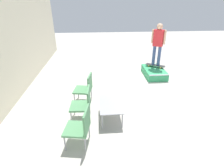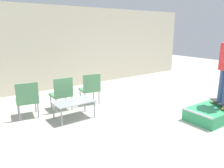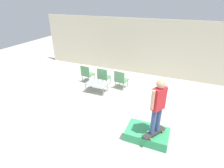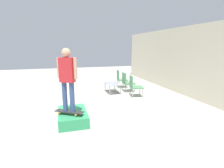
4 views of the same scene
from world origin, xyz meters
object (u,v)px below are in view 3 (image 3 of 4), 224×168
skateboard_on_ramp (154,132)px  coffee_table (97,84)px  patio_chair_center (103,76)px  skate_ramp_box (147,134)px  patio_chair_right (121,79)px  person_skater (158,103)px  patio_chair_left (87,73)px

skateboard_on_ramp → coffee_table: size_ratio=0.82×
coffee_table → patio_chair_center: patio_chair_center is taller
coffee_table → patio_chair_center: (-0.00, 0.72, 0.10)m
skate_ramp_box → patio_chair_right: patio_chair_right is taller
person_skater → skate_ramp_box: bearing=98.2°
coffee_table → patio_chair_right: bearing=39.1°
patio_chair_left → patio_chair_right: (1.81, 0.00, 0.00)m
patio_chair_right → skate_ramp_box: bearing=133.5°
skate_ramp_box → patio_chair_right: (-1.87, 2.76, 0.36)m
person_skater → coffee_table: bearing=86.1°
skate_ramp_box → patio_chair_right: size_ratio=1.44×
patio_chair_left → skate_ramp_box: bearing=151.8°
skate_ramp_box → patio_chair_right: 3.35m
coffee_table → patio_chair_right: size_ratio=1.06×
skateboard_on_ramp → coffee_table: bearing=86.6°
patio_chair_left → patio_chair_right: 1.81m
coffee_table → skateboard_on_ramp: bearing=-35.5°
patio_chair_left → patio_chair_center: 0.92m
skate_ramp_box → person_skater: bearing=-23.4°
coffee_table → patio_chair_left: bearing=141.8°
skateboard_on_ramp → patio_chair_right: size_ratio=0.86×
coffee_table → skate_ramp_box: bearing=-36.4°
patio_chair_right → patio_chair_left: bearing=9.4°
skateboard_on_ramp → coffee_table: coffee_table is taller
patio_chair_center → skate_ramp_box: bearing=137.0°
person_skater → patio_chair_left: size_ratio=1.84×
skateboard_on_ramp → patio_chair_center: bearing=78.5°
patio_chair_left → patio_chair_right: same height
skate_ramp_box → patio_chair_left: 4.61m
patio_chair_center → patio_chair_right: (0.89, 0.00, 0.00)m
skate_ramp_box → patio_chair_center: 3.92m
skateboard_on_ramp → patio_chair_center: 4.13m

